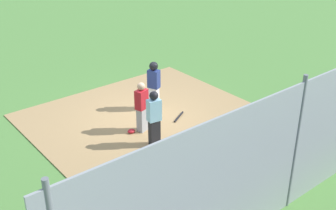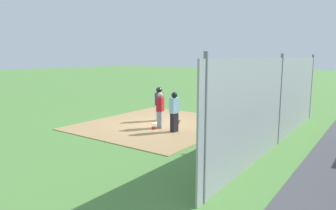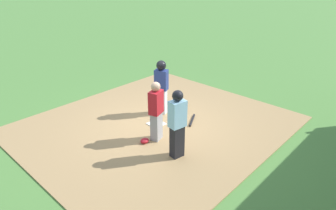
# 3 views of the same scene
# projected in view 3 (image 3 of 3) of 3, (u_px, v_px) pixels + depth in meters

# --- Properties ---
(ground_plane) EXTENTS (140.00, 140.00, 0.00)m
(ground_plane) POSITION_uv_depth(u_px,v_px,m) (156.00, 125.00, 8.87)
(ground_plane) COLOR #51843D
(dirt_infield) EXTENTS (7.20, 6.40, 0.03)m
(dirt_infield) POSITION_uv_depth(u_px,v_px,m) (156.00, 124.00, 8.87)
(dirt_infield) COLOR #A88456
(dirt_infield) RESTS_ON ground_plane
(home_plate) EXTENTS (0.48, 0.48, 0.02)m
(home_plate) POSITION_uv_depth(u_px,v_px,m) (156.00, 124.00, 8.86)
(home_plate) COLOR white
(home_plate) RESTS_ON dirt_infield
(catcher) EXTENTS (0.44, 0.36, 1.63)m
(catcher) POSITION_uv_depth(u_px,v_px,m) (156.00, 111.00, 7.75)
(catcher) COLOR #9E9EA3
(catcher) RESTS_ON dirt_infield
(umpire) EXTENTS (0.42, 0.32, 1.73)m
(umpire) POSITION_uv_depth(u_px,v_px,m) (177.00, 123.00, 7.00)
(umpire) COLOR black
(umpire) RESTS_ON dirt_infield
(runner) EXTENTS (0.39, 0.45, 1.71)m
(runner) POSITION_uv_depth(u_px,v_px,m) (161.00, 84.00, 9.13)
(runner) COLOR silver
(runner) RESTS_ON dirt_infield
(baseball_bat) EXTENTS (0.68, 0.41, 0.06)m
(baseball_bat) POSITION_uv_depth(u_px,v_px,m) (192.00, 120.00, 9.02)
(baseball_bat) COLOR black
(baseball_bat) RESTS_ON dirt_infield
(catcher_mask) EXTENTS (0.24, 0.20, 0.12)m
(catcher_mask) POSITION_uv_depth(u_px,v_px,m) (145.00, 141.00, 7.90)
(catcher_mask) COLOR #B21923
(catcher_mask) RESTS_ON dirt_infield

